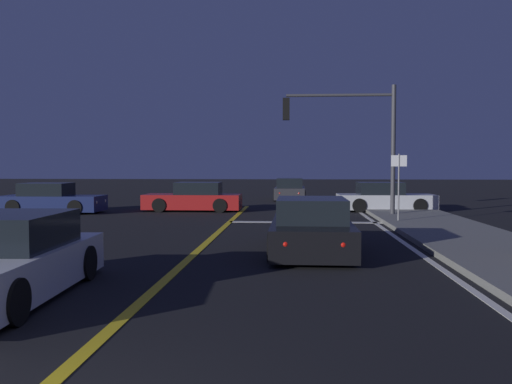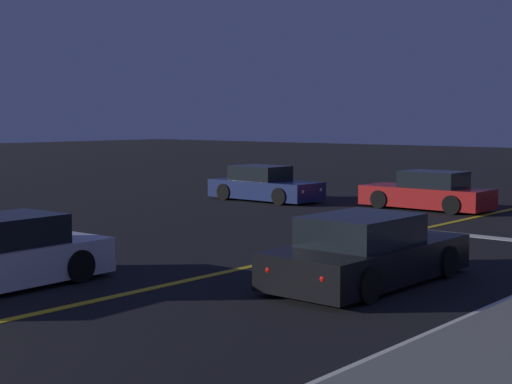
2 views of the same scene
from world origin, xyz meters
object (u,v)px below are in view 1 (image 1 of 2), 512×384
Objects in this scene: car_following_oncoming_charcoal at (290,190)px; car_mid_block_white at (7,262)px; street_sign_corner at (399,177)px; car_side_waiting_black at (311,229)px; car_far_approaching_red at (194,198)px; traffic_signal_near_right at (351,128)px; car_parked_curb_navy at (51,200)px; car_distant_tail_silver at (384,199)px.

car_mid_block_white is at bearing -99.28° from car_following_oncoming_charcoal.
car_following_oncoming_charcoal is 1.74× the size of street_sign_corner.
car_following_oncoming_charcoal is at bearing 92.13° from car_side_waiting_black.
traffic_signal_near_right is (6.95, -2.50, 3.07)m from car_far_approaching_red.
car_far_approaching_red and car_mid_block_white have the same top height.
car_following_oncoming_charcoal is at bearing 133.29° from car_parked_curb_navy.
car_parked_curb_navy is (-10.61, -9.93, 0.00)m from car_following_oncoming_charcoal.
car_mid_block_white is (-5.01, -4.92, -0.00)m from car_side_waiting_black.
traffic_signal_near_right is (1.92, 9.33, 3.06)m from car_side_waiting_black.
car_far_approaching_red is at bearing 103.52° from car_parked_curb_navy.
traffic_signal_near_right reaches higher than car_mid_block_white.
car_mid_block_white is at bearing -126.10° from street_sign_corner.
car_side_waiting_black is 7.02m from car_mid_block_white.
car_mid_block_white is at bearing 22.32° from car_parked_curb_navy.
car_distant_tail_silver is 1.77× the size of street_sign_corner.
car_far_approaching_red and car_side_waiting_black have the same top height.
car_far_approaching_red is 0.95× the size of car_mid_block_white.
car_far_approaching_red is 1.79× the size of street_sign_corner.
car_distant_tail_silver and car_side_waiting_black have the same top height.
street_sign_corner is (8.37, -5.30, 1.12)m from car_far_approaching_red.
car_following_oncoming_charcoal is 9.08m from car_distant_tail_silver.
car_following_oncoming_charcoal and car_side_waiting_black have the same top height.
car_far_approaching_red is at bearing -89.04° from car_distant_tail_silver.
street_sign_corner reaches higher than car_distant_tail_silver.
car_side_waiting_black is (-3.81, -12.37, 0.00)m from car_distant_tail_silver.
traffic_signal_near_right reaches higher than car_distant_tail_silver.
car_side_waiting_black is at bearing -87.66° from car_following_oncoming_charcoal.
car_side_waiting_black is 1.85× the size of street_sign_corner.
car_parked_curb_navy is at bearing 103.51° from car_far_approaching_red.
car_following_oncoming_charcoal is at bearing -27.38° from car_far_approaching_red.
car_following_oncoming_charcoal is at bearing -76.95° from traffic_signal_near_right.
street_sign_corner is (8.35, 11.45, 1.12)m from car_mid_block_white.
car_parked_curb_navy is 15.17m from car_distant_tail_silver.
car_parked_curb_navy is 1.01× the size of car_distant_tail_silver.
car_distant_tail_silver is at bearing -86.38° from car_far_approaching_red.
street_sign_corner reaches higher than car_mid_block_white.
car_distant_tail_silver is at bearing 73.28° from car_side_waiting_black.
car_mid_block_white is 14.22m from street_sign_corner.
car_distant_tail_silver is at bearing 85.45° from street_sign_corner.
traffic_signal_near_right is at bearing -118.44° from car_mid_block_white.
traffic_signal_near_right is at bearing 116.90° from street_sign_corner.
car_side_waiting_black is 0.87× the size of traffic_signal_near_right.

